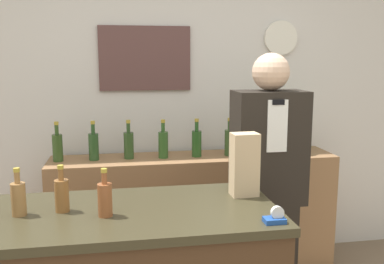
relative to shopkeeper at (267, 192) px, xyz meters
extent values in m
cube|color=silver|center=(-0.48, 0.99, 0.52)|extent=(5.20, 0.06, 2.70)
cube|color=brown|center=(-0.66, 0.94, 0.80)|extent=(0.70, 0.02, 0.49)
cylinder|color=white|center=(0.42, 0.94, 0.96)|extent=(0.27, 0.03, 0.27)
cube|color=#8E6642|center=(-0.32, 0.72, -0.38)|extent=(2.14, 0.42, 0.91)
cube|color=#35301E|center=(-0.89, -0.48, 0.10)|extent=(1.46, 0.68, 0.04)
cube|color=black|center=(0.00, 0.00, -0.44)|extent=(0.32, 0.25, 0.77)
cube|color=black|center=(0.00, 0.00, 0.28)|extent=(0.42, 0.25, 0.67)
cube|color=white|center=(0.00, -0.13, 0.43)|extent=(0.12, 0.01, 0.30)
cube|color=black|center=(0.00, -0.13, 0.56)|extent=(0.07, 0.01, 0.03)
sphere|color=#DBB293|center=(0.00, 0.00, 0.73)|extent=(0.22, 0.22, 0.22)
cylinder|color=#9E998E|center=(0.42, 0.75, 0.13)|extent=(0.16, 0.16, 0.10)
sphere|color=#2D6B2D|center=(0.42, 0.75, 0.30)|extent=(0.28, 0.28, 0.28)
cube|color=tan|center=(-0.26, -0.36, 0.28)|extent=(0.14, 0.10, 0.32)
cube|color=#1E4799|center=(-0.24, -0.74, 0.13)|extent=(0.09, 0.06, 0.02)
cylinder|color=silver|center=(-0.23, -0.74, 0.16)|extent=(0.06, 0.02, 0.06)
cylinder|color=olive|center=(-1.32, -0.47, 0.19)|extent=(0.06, 0.06, 0.15)
cylinder|color=olive|center=(-1.32, -0.47, 0.29)|extent=(0.02, 0.02, 0.05)
cylinder|color=#B29933|center=(-1.32, -0.47, 0.32)|extent=(0.03, 0.03, 0.02)
cylinder|color=brown|center=(-1.14, -0.45, 0.19)|extent=(0.06, 0.06, 0.15)
cylinder|color=brown|center=(-1.14, -0.45, 0.29)|extent=(0.02, 0.02, 0.05)
cylinder|color=#B29933|center=(-1.14, -0.45, 0.32)|extent=(0.03, 0.03, 0.02)
cylinder|color=brown|center=(-0.95, -0.54, 0.19)|extent=(0.06, 0.06, 0.15)
cylinder|color=brown|center=(-0.95, -0.54, 0.29)|extent=(0.02, 0.02, 0.05)
cylinder|color=#B29933|center=(-0.95, -0.54, 0.32)|extent=(0.03, 0.03, 0.02)
cylinder|color=#314C21|center=(-1.31, 0.73, 0.17)|extent=(0.07, 0.07, 0.20)
cylinder|color=#314C21|center=(-1.31, 0.73, 0.30)|extent=(0.03, 0.03, 0.07)
cylinder|color=#B29933|center=(-1.31, 0.73, 0.35)|extent=(0.03, 0.03, 0.02)
cylinder|color=#284B24|center=(-1.06, 0.73, 0.17)|extent=(0.07, 0.07, 0.20)
cylinder|color=#284B24|center=(-1.06, 0.73, 0.30)|extent=(0.03, 0.03, 0.07)
cylinder|color=#B29933|center=(-1.06, 0.73, 0.35)|extent=(0.03, 0.03, 0.02)
cylinder|color=#2E4A23|center=(-0.81, 0.73, 0.17)|extent=(0.07, 0.07, 0.20)
cylinder|color=#2E4A23|center=(-0.81, 0.73, 0.30)|extent=(0.03, 0.03, 0.07)
cylinder|color=#B29933|center=(-0.81, 0.73, 0.35)|extent=(0.03, 0.03, 0.02)
cylinder|color=#2F5725|center=(-0.56, 0.71, 0.17)|extent=(0.07, 0.07, 0.20)
cylinder|color=#2F5725|center=(-0.56, 0.71, 0.30)|extent=(0.03, 0.03, 0.07)
cylinder|color=#B29933|center=(-0.56, 0.71, 0.35)|extent=(0.03, 0.03, 0.02)
cylinder|color=#265120|center=(-0.30, 0.71, 0.17)|extent=(0.07, 0.07, 0.20)
cylinder|color=#265120|center=(-0.30, 0.71, 0.30)|extent=(0.03, 0.03, 0.07)
cylinder|color=#B29933|center=(-0.30, 0.71, 0.35)|extent=(0.03, 0.03, 0.02)
cylinder|color=#345126|center=(-0.05, 0.71, 0.17)|extent=(0.07, 0.07, 0.20)
cylinder|color=#345126|center=(-0.05, 0.71, 0.30)|extent=(0.03, 0.03, 0.07)
cylinder|color=#B29933|center=(-0.05, 0.71, 0.35)|extent=(0.03, 0.03, 0.02)
cylinder|color=#335128|center=(0.20, 0.72, 0.17)|extent=(0.07, 0.07, 0.20)
cylinder|color=#335128|center=(0.20, 0.72, 0.30)|extent=(0.03, 0.03, 0.07)
cylinder|color=#B29933|center=(0.20, 0.72, 0.35)|extent=(0.03, 0.03, 0.02)
camera|label=1|loc=(-0.88, -2.38, 0.80)|focal=40.00mm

